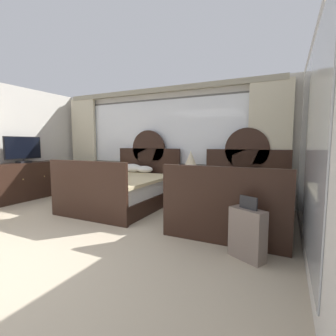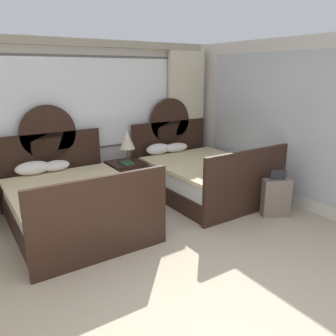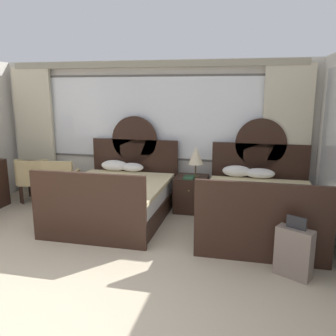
{
  "view_description": "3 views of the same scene",
  "coord_description": "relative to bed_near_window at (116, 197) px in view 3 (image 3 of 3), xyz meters",
  "views": [
    {
      "loc": [
        2.78,
        -1.39,
        1.35
      ],
      "look_at": [
        1.15,
        1.99,
        0.97
      ],
      "focal_mm": 26.14,
      "sensor_mm": 36.0,
      "label": 1
    },
    {
      "loc": [
        -1.62,
        -1.61,
        2.19
      ],
      "look_at": [
        1.02,
        2.39,
        0.79
      ],
      "focal_mm": 35.75,
      "sensor_mm": 36.0,
      "label": 2
    },
    {
      "loc": [
        1.84,
        -2.56,
        2.16
      ],
      "look_at": [
        0.65,
        2.61,
        0.98
      ],
      "focal_mm": 37.87,
      "sensor_mm": 36.0,
      "label": 3
    }
  ],
  "objects": [
    {
      "name": "ground_plane",
      "position": [
        0.31,
        -2.87,
        -0.36
      ],
      "size": [
        24.0,
        24.0,
        0.0
      ],
      "primitive_type": "plane",
      "color": "tan"
    },
    {
      "name": "wall_back_window",
      "position": [
        0.31,
        1.17,
        1.06
      ],
      "size": [
        6.06,
        0.22,
        2.7
      ],
      "color": "beige",
      "rests_on": "ground_plane"
    },
    {
      "name": "bed_near_window",
      "position": [
        0.0,
        0.0,
        0.0
      ],
      "size": [
        1.7,
        2.2,
        1.67
      ],
      "color": "black",
      "rests_on": "ground_plane"
    },
    {
      "name": "bed_near_mirror",
      "position": [
        2.36,
        0.0,
        0.0
      ],
      "size": [
        1.7,
        2.2,
        1.67
      ],
      "color": "black",
      "rests_on": "ground_plane"
    },
    {
      "name": "nightstand_between_beds",
      "position": [
        1.18,
        0.67,
        -0.05
      ],
      "size": [
        0.57,
        0.6,
        0.63
      ],
      "color": "black",
      "rests_on": "ground_plane"
    },
    {
      "name": "table_lamp_on_nightstand",
      "position": [
        1.25,
        0.7,
        0.65
      ],
      "size": [
        0.27,
        0.27,
        0.55
      ],
      "color": "brown",
      "rests_on": "nightstand_between_beds"
    },
    {
      "name": "book_on_nightstand",
      "position": [
        1.16,
        0.55,
        0.28
      ],
      "size": [
        0.18,
        0.26,
        0.03
      ],
      "color": "#285133",
      "rests_on": "nightstand_between_beds"
    },
    {
      "name": "armchair_by_window_left",
      "position": [
        -1.33,
        0.53,
        0.13
      ],
      "size": [
        0.66,
        0.66,
        0.86
      ],
      "color": "tan",
      "rests_on": "ground_plane"
    },
    {
      "name": "armchair_by_window_centre",
      "position": [
        -1.89,
        0.53,
        0.13
      ],
      "size": [
        0.6,
        0.6,
        0.86
      ],
      "color": "tan",
      "rests_on": "ground_plane"
    },
    {
      "name": "armchair_by_window_right",
      "position": [
        -1.88,
        0.53,
        0.13
      ],
      "size": [
        0.72,
        0.72,
        0.86
      ],
      "color": "tan",
      "rests_on": "ground_plane"
    },
    {
      "name": "suitcase_on_floor",
      "position": [
        2.73,
        -1.38,
        -0.06
      ],
      "size": [
        0.45,
        0.36,
        0.75
      ],
      "color": "#75665B",
      "rests_on": "ground_plane"
    }
  ]
}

